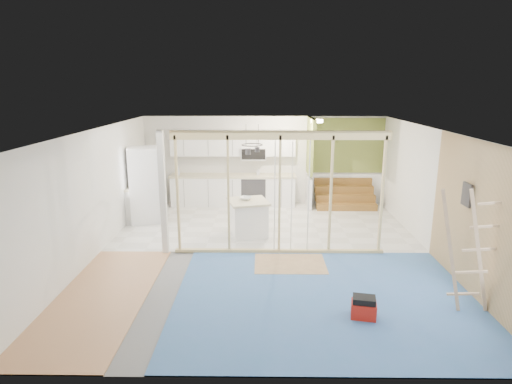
{
  "coord_description": "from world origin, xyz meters",
  "views": [
    {
      "loc": [
        -0.08,
        -8.49,
        3.45
      ],
      "look_at": [
        -0.19,
        0.6,
        1.19
      ],
      "focal_mm": 30.0,
      "sensor_mm": 36.0,
      "label": 1
    }
  ],
  "objects_px": {
    "ladder": "(468,251)",
    "island": "(248,218)",
    "fridge": "(146,185)",
    "toolbox": "(364,308)"
  },
  "relations": [
    {
      "from": "fridge",
      "to": "ladder",
      "type": "xyz_separation_m",
      "value": [
        6.13,
        -4.47,
        0.02
      ]
    },
    {
      "from": "ladder",
      "to": "fridge",
      "type": "bearing_deg",
      "value": 164.56
    },
    {
      "from": "fridge",
      "to": "toolbox",
      "type": "xyz_separation_m",
      "value": [
        4.51,
        -4.76,
        -0.8
      ]
    },
    {
      "from": "fridge",
      "to": "toolbox",
      "type": "relative_size",
      "value": 4.61
    },
    {
      "from": "fridge",
      "to": "island",
      "type": "distance_m",
      "value": 2.9
    },
    {
      "from": "island",
      "to": "fridge",
      "type": "bearing_deg",
      "value": 143.62
    },
    {
      "from": "ladder",
      "to": "island",
      "type": "bearing_deg",
      "value": 156.25
    },
    {
      "from": "island",
      "to": "toolbox",
      "type": "distance_m",
      "value": 4.15
    },
    {
      "from": "fridge",
      "to": "toolbox",
      "type": "distance_m",
      "value": 6.61
    },
    {
      "from": "fridge",
      "to": "ladder",
      "type": "distance_m",
      "value": 7.59
    }
  ]
}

